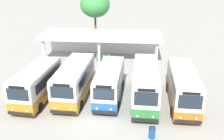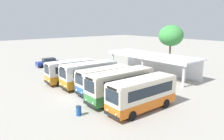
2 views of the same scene
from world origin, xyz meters
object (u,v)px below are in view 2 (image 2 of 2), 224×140
Objects in this scene: city_bus_middle_cream at (104,79)px; waiting_chair_second_from_end at (148,73)px; city_bus_fourth_amber at (121,84)px; waiting_chair_end_by_column at (145,72)px; city_bus_fifth_blue at (142,93)px; city_bus_nearest_orange at (71,71)px; waiting_chair_middle_seat at (152,74)px; city_bus_second_in_row at (89,73)px; parked_car_flank at (48,62)px; litter_bin_apron at (79,111)px.

waiting_chair_second_from_end is at bearing 100.54° from city_bus_middle_cream.
city_bus_fourth_amber is 12.18m from waiting_chair_end_by_column.
city_bus_fourth_amber reaches higher than city_bus_fifth_blue.
city_bus_middle_cream is at bearing -79.46° from waiting_chair_second_from_end.
city_bus_nearest_orange reaches higher than waiting_chair_middle_seat.
city_bus_fifth_blue is 8.92× the size of waiting_chair_second_from_end.
city_bus_second_in_row is 3.31m from city_bus_middle_cream.
city_bus_fourth_amber is at bearing 177.55° from city_bus_fifth_blue.
parked_car_flank is (-26.08, 1.64, -0.94)m from city_bus_fifth_blue.
waiting_chair_middle_seat is 0.96× the size of litter_bin_apron.
city_bus_fourth_amber reaches higher than city_bus_second_in_row.
waiting_chair_middle_seat is (2.14, 10.24, -1.25)m from city_bus_second_in_row.
city_bus_second_in_row is at bearing -101.78° from waiting_chair_middle_seat.
waiting_chair_end_by_column is 1.47m from waiting_chair_middle_seat.
city_bus_second_in_row is at bearing -97.80° from waiting_chair_second_from_end.
city_bus_fifth_blue is 13.73m from waiting_chair_second_from_end.
waiting_chair_end_by_column is 1.00× the size of waiting_chair_second_from_end.
waiting_chair_end_by_column is (-5.95, 10.55, -1.33)m from city_bus_fourth_amber.
litter_bin_apron is at bearing -25.43° from city_bus_nearest_orange.
city_bus_nearest_orange is 0.92× the size of city_bus_second_in_row.
city_bus_second_in_row is 8.58× the size of litter_bin_apron.
litter_bin_apron is (6.36, -16.04, -0.07)m from waiting_chair_end_by_column.
city_bus_second_in_row is 8.98× the size of waiting_chair_second_from_end.
city_bus_nearest_orange reaches higher than waiting_chair_end_by_column.
waiting_chair_end_by_column is (-9.25, 10.69, -1.24)m from city_bus_fifth_blue.
city_bus_second_in_row reaches higher than parked_car_flank.
waiting_chair_end_by_column is 0.96× the size of litter_bin_apron.
city_bus_nearest_orange is 8.27× the size of waiting_chair_second_from_end.
waiting_chair_middle_seat is (-4.48, 10.57, -1.33)m from city_bus_fourth_amber.
waiting_chair_end_by_column is at bearing 70.34° from city_bus_nearest_orange.
city_bus_fourth_amber is (6.61, -0.33, 0.08)m from city_bus_second_in_row.
waiting_chair_end_by_column is at bearing 28.29° from parked_car_flank.
parked_car_flank is 5.20× the size of waiting_chair_second_from_end.
city_bus_nearest_orange is at bearing -176.67° from city_bus_fourth_amber.
city_bus_nearest_orange is at bearing -9.16° from parked_car_flank.
city_bus_fifth_blue reaches higher than waiting_chair_second_from_end.
city_bus_fifth_blue is at bearing -3.59° from parked_car_flank.
waiting_chair_end_by_column is at bearing -179.49° from waiting_chair_second_from_end.
city_bus_second_in_row is 6.62m from city_bus_fourth_amber.
waiting_chair_second_from_end is at bearing 128.53° from city_bus_fifth_blue.
litter_bin_apron is at bearing -39.62° from city_bus_second_in_row.
city_bus_nearest_orange is 1.59× the size of parked_car_flank.
city_bus_fourth_amber is 9.45× the size of waiting_chair_second_from_end.
city_bus_second_in_row is 8.98× the size of waiting_chair_middle_seat.
city_bus_fifth_blue is at bearing 61.56° from litter_bin_apron.
litter_bin_apron is at bearing -118.44° from city_bus_fifth_blue.
city_bus_second_in_row reaches higher than city_bus_fifth_blue.
waiting_chair_second_from_end is at bearing 67.08° from city_bus_nearest_orange.
city_bus_fifth_blue reaches higher than litter_bin_apron.
waiting_chair_end_by_column and waiting_chair_middle_seat have the same top height.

